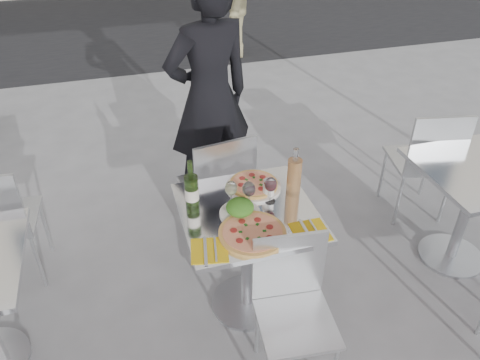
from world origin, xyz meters
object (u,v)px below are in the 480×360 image
object	(u,v)px
side_chair_rfar	(427,157)
carafe	(294,176)
napkin_right	(310,231)
wineglass_white_b	(248,189)
pizza_near	(252,233)
main_table	(247,240)
chair_near	(293,299)
sugar_shaker	(269,188)
wineglass_white_a	(231,189)
wineglass_red_b	(271,185)
side_table_right	(472,195)
woman_diner	(210,99)
wine_bottle	(192,190)
salad_plate	(240,208)
wineglass_red_a	(249,190)
pizza_far	(254,185)
chair_far	(220,183)
napkin_left	(209,250)

from	to	relation	value
side_chair_rfar	carafe	distance (m)	1.31
napkin_right	wineglass_white_b	bearing A→B (deg)	129.73
pizza_near	main_table	bearing A→B (deg)	79.87
chair_near	sugar_shaker	world-z (taller)	sugar_shaker
pizza_near	side_chair_rfar	bearing A→B (deg)	23.68
wineglass_white_a	wineglass_red_b	distance (m)	0.22
side_chair_rfar	wineglass_white_a	distance (m)	1.65
wineglass_white_b	napkin_right	world-z (taller)	wineglass_white_b
carafe	side_table_right	bearing A→B (deg)	-3.86
woman_diner	pizza_near	bearing A→B (deg)	70.39
wine_bottle	salad_plate	bearing A→B (deg)	-29.09
sugar_shaker	wineglass_red_a	size ratio (longest dim) A/B	0.68
main_table	wineglass_red_b	size ratio (longest dim) A/B	4.76
chair_near	wineglass_red_b	world-z (taller)	wineglass_red_b
pizza_far	carafe	bearing A→B (deg)	-30.59
main_table	pizza_near	xyz separation A→B (m)	(-0.03, -0.19, 0.22)
chair_near	wineglass_red_b	xyz separation A→B (m)	(0.04, 0.48, 0.37)
salad_plate	sugar_shaker	xyz separation A→B (m)	(0.20, 0.11, 0.02)
chair_far	wine_bottle	size ratio (longest dim) A/B	3.09
main_table	woman_diner	size ratio (longest dim) A/B	0.41
carafe	wineglass_white_a	distance (m)	0.37
main_table	pizza_near	world-z (taller)	pizza_near
carafe	chair_near	bearing A→B (deg)	-109.88
pizza_far	napkin_left	size ratio (longest dim) A/B	1.52
carafe	napkin_left	xyz separation A→B (m)	(-0.56, -0.33, -0.11)
side_table_right	wineglass_white_b	xyz separation A→B (m)	(-1.48, 0.04, 0.32)
wine_bottle	wineglass_white_b	size ratio (longest dim) A/B	1.87
main_table	sugar_shaker	size ratio (longest dim) A/B	7.01
side_table_right	chair_far	size ratio (longest dim) A/B	0.82
chair_near	wineglass_white_a	bearing A→B (deg)	115.01
napkin_right	wineglass_white_a	bearing A→B (deg)	135.97
wineglass_red_a	wineglass_red_b	xyz separation A→B (m)	(0.12, 0.01, 0.00)
side_table_right	napkin_left	world-z (taller)	napkin_left
wineglass_white_a	wineglass_red_b	size ratio (longest dim) A/B	1.00
side_table_right	wineglass_white_a	size ratio (longest dim) A/B	4.76
woman_diner	wineglass_white_b	distance (m)	1.06
side_chair_rfar	napkin_right	distance (m)	1.46
woman_diner	salad_plate	xyz separation A→B (m)	(-0.10, -1.12, -0.12)
main_table	salad_plate	world-z (taller)	salad_plate
main_table	pizza_near	distance (m)	0.30
salad_plate	chair_far	bearing A→B (deg)	86.75
napkin_left	wineglass_red_a	bearing A→B (deg)	54.76
napkin_right	chair_near	bearing A→B (deg)	-128.93
side_chair_rfar	pizza_far	distance (m)	1.45
carafe	napkin_left	bearing A→B (deg)	-149.69
chair_near	side_chair_rfar	xyz separation A→B (m)	(1.39, 0.91, 0.05)
side_table_right	chair_near	xyz separation A→B (m)	(-1.39, -0.44, -0.05)
pizza_near	napkin_right	distance (m)	0.30
side_table_right	side_chair_rfar	world-z (taller)	side_chair_rfar
chair_near	side_chair_rfar	bearing A→B (deg)	38.88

